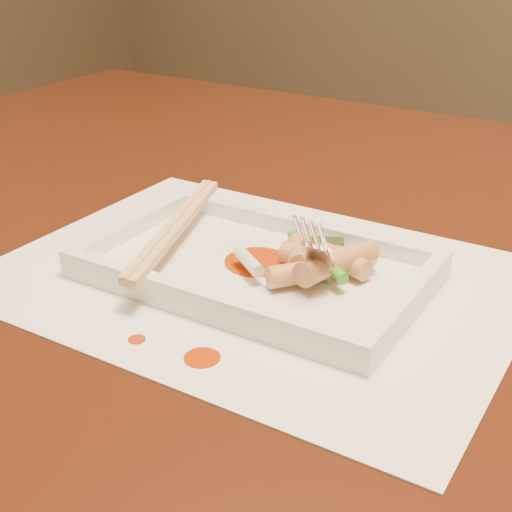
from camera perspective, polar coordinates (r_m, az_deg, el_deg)
The scene contains 23 objects.
table at distance 0.69m, azimuth 8.08°, elevation -5.95°, with size 1.40×0.90×0.75m.
placemat at distance 0.56m, azimuth 0.00°, elevation -1.73°, with size 0.40×0.30×0.00m, color white.
sauce_splatter_a at distance 0.46m, azimuth -4.33°, elevation -8.11°, with size 0.02×0.02×0.00m, color #A63004.
sauce_splatter_b at distance 0.49m, azimuth -9.50°, elevation -6.59°, with size 0.01×0.01×0.00m, color #A63004.
plate_base at distance 0.56m, azimuth 0.00°, elevation -1.29°, with size 0.26×0.16×0.01m, color white.
plate_rim_far at distance 0.61m, azimuth 3.63°, elevation 2.32°, with size 0.26×0.01×0.01m, color white.
plate_rim_near at distance 0.50m, azimuth -4.46°, elevation -3.47°, with size 0.26×0.01×0.01m, color white.
plate_rim_left at distance 0.62m, azimuth -9.81°, elevation 2.36°, with size 0.01×0.14×0.01m, color white.
plate_rim_right at distance 0.51m, azimuth 12.06°, elevation -3.50°, with size 0.01×0.14×0.01m, color white.
veg_piece at distance 0.57m, azimuth 5.11°, elevation 0.46°, with size 0.04×0.03×0.01m, color black.
scallion_white at distance 0.54m, azimuth -0.60°, elevation -0.41°, with size 0.01×0.01×0.04m, color #EAEACC.
scallion_green at distance 0.55m, azimuth 4.84°, elevation 0.06°, with size 0.01×0.01×0.09m, color #278E16.
chopstick_a at distance 0.59m, azimuth -6.79°, elevation 2.46°, with size 0.01×0.21×0.01m, color #E1AB70.
chopstick_b at distance 0.59m, azimuth -6.17°, elevation 2.30°, with size 0.01×0.21×0.01m, color #E1AB70.
fork at distance 0.51m, azimuth 7.79°, elevation 5.42°, with size 0.09×0.10×0.14m, color silver, non-canonical shape.
sauce_blob_0 at distance 0.56m, azimuth 0.12°, elevation -0.45°, with size 0.05×0.05×0.00m, color #A63004.
rice_cake_0 at distance 0.55m, azimuth 7.03°, elevation -0.42°, with size 0.02×0.02×0.04m, color tan.
rice_cake_1 at distance 0.55m, azimuth 4.56°, elevation -0.18°, with size 0.02×0.02×0.05m, color tan.
rice_cake_2 at distance 0.54m, azimuth 7.14°, elevation -0.17°, with size 0.02×0.02×0.05m, color tan.
rice_cake_3 at distance 0.52m, azimuth 2.99°, elevation -1.44°, with size 0.02×0.02×0.04m, color tan.
rice_cake_4 at distance 0.55m, azimuth 3.47°, elevation 0.13°, with size 0.02×0.02×0.04m, color tan.
rice_cake_5 at distance 0.52m, azimuth 5.27°, elevation -0.83°, with size 0.02×0.02×0.04m, color tan.
rice_cake_6 at distance 0.55m, azimuth 7.18°, elevation -0.40°, with size 0.02×0.02×0.05m, color tan.
Camera 1 is at (0.22, -0.55, 1.01)m, focal length 50.00 mm.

